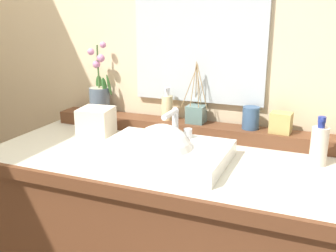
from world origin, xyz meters
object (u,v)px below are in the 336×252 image
at_px(potted_plant, 100,94).
at_px(tissue_box, 96,123).
at_px(trinket_box, 281,123).
at_px(sink_basin, 161,155).
at_px(soap_dispenser, 167,107).
at_px(tumbler_cup, 251,118).
at_px(reed_diffuser, 196,113).
at_px(lotion_bottle, 319,145).

distance_m(potted_plant, tissue_box, 0.23).
bearing_deg(potted_plant, trinket_box, -1.19).
bearing_deg(tissue_box, sink_basin, -23.05).
bearing_deg(soap_dispenser, tumbler_cup, -0.46).
relative_size(sink_basin, tissue_box, 3.44).
bearing_deg(reed_diffuser, sink_basin, -92.75).
distance_m(potted_plant, tumbler_cup, 0.70).
bearing_deg(tumbler_cup, lotion_bottle, -30.42).
bearing_deg(soap_dispenser, lotion_bottle, -14.15).
xyz_separation_m(sink_basin, tissue_box, (-0.36, 0.15, 0.04)).
distance_m(potted_plant, soap_dispenser, 0.34).
relative_size(sink_basin, reed_diffuser, 1.74).
distance_m(sink_basin, potted_plant, 0.58).
distance_m(sink_basin, soap_dispenser, 0.37).
bearing_deg(tissue_box, trinket_box, 13.43).
distance_m(potted_plant, reed_diffuser, 0.47).
xyz_separation_m(soap_dispenser, lotion_bottle, (0.62, -0.16, -0.04)).
height_order(soap_dispenser, tumbler_cup, soap_dispenser).
distance_m(reed_diffuser, tissue_box, 0.42).
relative_size(soap_dispenser, trinket_box, 1.79).
xyz_separation_m(potted_plant, trinket_box, (0.82, -0.02, -0.05)).
height_order(reed_diffuser, lotion_bottle, reed_diffuser).
xyz_separation_m(sink_basin, reed_diffuser, (0.02, 0.34, 0.07)).
distance_m(reed_diffuser, lotion_bottle, 0.52).
xyz_separation_m(soap_dispenser, tissue_box, (-0.24, -0.18, -0.05)).
height_order(lotion_bottle, tissue_box, lotion_bottle).
xyz_separation_m(sink_basin, soap_dispenser, (-0.11, 0.34, 0.09)).
relative_size(sink_basin, lotion_bottle, 2.60).
relative_size(trinket_box, tissue_box, 0.61).
height_order(tumbler_cup, tissue_box, tumbler_cup).
xyz_separation_m(tumbler_cup, tissue_box, (-0.60, -0.18, -0.04)).
bearing_deg(trinket_box, potted_plant, -176.12).
relative_size(soap_dispenser, tumbler_cup, 1.59).
bearing_deg(tissue_box, reed_diffuser, 26.59).
distance_m(potted_plant, lotion_bottle, 0.98).
bearing_deg(soap_dispenser, potted_plant, 179.03).
relative_size(sink_basin, tumbler_cup, 4.96).
height_order(potted_plant, lotion_bottle, potted_plant).
distance_m(tumbler_cup, reed_diffuser, 0.23).
bearing_deg(trinket_box, reed_diffuser, -177.35).
relative_size(reed_diffuser, lotion_bottle, 1.50).
relative_size(potted_plant, trinket_box, 4.05).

